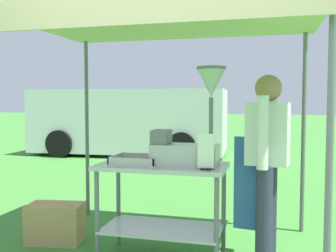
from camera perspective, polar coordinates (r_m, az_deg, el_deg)
The scene contains 9 objects.
ground_plane at distance 8.16m, azimuth 9.68°, elevation -6.26°, with size 70.00×70.00×0.00m, color #3D7F33.
stall_canopy at distance 3.54m, azimuth -0.43°, elevation 14.62°, with size 2.69×2.07×2.16m.
donut_cart at distance 3.47m, azimuth -0.84°, elevation -9.26°, with size 1.12×0.59×0.84m.
donut_tray at distance 3.46m, azimuth -4.59°, elevation -5.14°, with size 0.41×0.34×0.07m.
donut_fryer at distance 3.31m, azimuth 3.36°, elevation -0.86°, with size 0.62×0.28×0.83m.
menu_sign at distance 3.13m, azimuth 5.51°, elevation -4.12°, with size 0.13×0.05×0.29m.
vendor at distance 3.39m, azimuth 14.13°, elevation -4.76°, with size 0.46×0.54×1.61m.
supply_crate at distance 4.13m, azimuth -16.04°, elevation -13.42°, with size 0.57×0.39×0.38m.
van_white at distance 10.36m, azimuth -5.59°, elevation 0.74°, with size 5.04×2.28×1.69m.
Camera 1 is at (0.67, -2.02, 1.39)m, focal length 41.91 mm.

